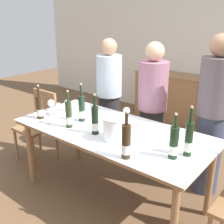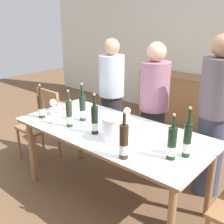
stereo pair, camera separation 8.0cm
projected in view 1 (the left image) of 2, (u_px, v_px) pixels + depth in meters
name	position (u px, v px, depth m)	size (l,w,h in m)	color
ground_plane	(112.00, 196.00, 3.00)	(12.00, 12.00, 0.00)	brown
back_wall	(219.00, 41.00, 4.54)	(8.00, 0.10, 2.80)	silver
sideboard_cabinet	(169.00, 96.00, 5.07)	(1.22, 0.46, 0.82)	#996B42
dining_table	(112.00, 136.00, 2.76)	(1.96, 0.91, 0.78)	#996B42
ice_bucket	(114.00, 128.00, 2.48)	(0.22, 0.22, 0.22)	white
wine_bottle_0	(189.00, 139.00, 2.20)	(0.07, 0.07, 0.41)	black
wine_bottle_1	(40.00, 108.00, 2.97)	(0.07, 0.07, 0.37)	#332314
wine_bottle_2	(126.00, 142.00, 2.16)	(0.07, 0.07, 0.39)	#332314
wine_bottle_3	(95.00, 121.00, 2.59)	(0.07, 0.07, 0.39)	black
wine_bottle_4	(174.00, 143.00, 2.16)	(0.07, 0.07, 0.37)	black
wine_bottle_5	(82.00, 109.00, 2.90)	(0.07, 0.07, 0.40)	#1E3323
wine_bottle_6	(69.00, 115.00, 2.74)	(0.07, 0.07, 0.38)	#28381E
wine_glass_0	(58.00, 107.00, 3.10)	(0.07, 0.07, 0.13)	white
wine_glass_1	(49.00, 115.00, 2.85)	(0.07, 0.07, 0.13)	white
wine_glass_2	(51.00, 103.00, 3.20)	(0.08, 0.08, 0.14)	white
wine_glass_3	(126.00, 111.00, 2.93)	(0.08, 0.08, 0.14)	white
wine_glass_4	(67.00, 103.00, 3.23)	(0.07, 0.07, 0.13)	white
chair_left_end	(40.00, 121.00, 3.64)	(0.42, 0.42, 0.90)	#996B42
person_host	(109.00, 99.00, 3.69)	(0.33, 0.33, 1.55)	#262628
person_guest_left	(152.00, 111.00, 3.23)	(0.33, 0.33, 1.56)	#262628
person_guest_right	(212.00, 118.00, 2.84)	(0.33, 0.33, 1.67)	#383F56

